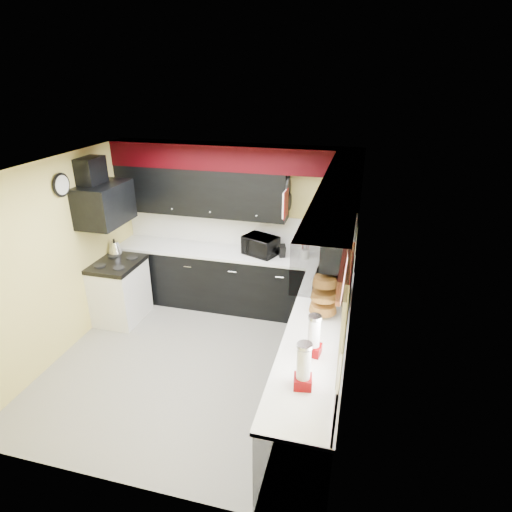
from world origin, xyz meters
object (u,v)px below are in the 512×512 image
at_px(toaster_oven, 260,245).
at_px(utensil_crock, 305,254).
at_px(microwave, 328,286).
at_px(kettle, 115,248).
at_px(knife_block, 282,251).

distance_m(toaster_oven, utensil_crock, 0.66).
height_order(microwave, kettle, microwave).
bearing_deg(knife_block, toaster_oven, 154.55).
xyz_separation_m(toaster_oven, utensil_crock, (0.66, 0.01, -0.07)).
bearing_deg(kettle, toaster_oven, 12.47).
height_order(toaster_oven, knife_block, toaster_oven).
distance_m(microwave, knife_block, 1.25).
relative_size(toaster_oven, kettle, 2.33).
bearing_deg(utensil_crock, toaster_oven, -178.70).
bearing_deg(utensil_crock, kettle, -170.13).
bearing_deg(microwave, utensil_crock, 22.80).
xyz_separation_m(knife_block, kettle, (-2.45, -0.44, -0.02)).
bearing_deg(microwave, knife_block, 37.53).
xyz_separation_m(microwave, knife_block, (-0.76, 0.99, -0.04)).
relative_size(knife_block, kettle, 0.92).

